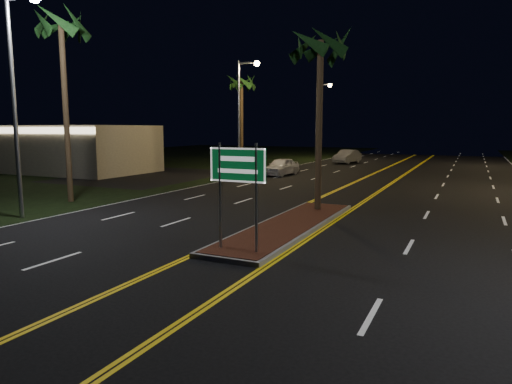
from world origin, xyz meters
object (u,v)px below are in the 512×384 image
Objects in this scene: car_far at (347,155)px; streetlight_left_mid at (243,104)px; commercial_building at (66,149)px; palm_left_near at (61,27)px; palm_left_far at (242,83)px; median_island at (289,225)px; highway_sign at (238,175)px; streetlight_left_near at (19,81)px; car_near at (281,165)px; streetlight_left_far at (319,112)px; palm_median at (321,45)px.

streetlight_left_mid is at bearing -96.29° from car_far.
car_far is (19.87, 20.05, -1.16)m from commercial_building.
palm_left_far is (-0.30, 20.00, -0.93)m from palm_left_near.
car_far reaches higher than median_island.
palm_left_near reaches higher than highway_sign.
highway_sign is 0.36× the size of streetlight_left_mid.
streetlight_left_near is 21.81m from car_near.
car_near is (-7.74, 18.07, 0.73)m from median_island.
commercial_building is 18.99m from car_near.
commercial_building is at bearing 138.39° from palm_left_near.
palm_left_near is at bearing -41.61° from commercial_building.
streetlight_left_mid reaches higher than highway_sign.
car_far is (1.61, 14.97, 0.03)m from car_near.
palm_left_near is at bearing -96.73° from streetlight_left_mid.
car_far is (4.48, -3.96, -4.81)m from streetlight_left_far.
median_island is 1.14× the size of streetlight_left_mid.
streetlight_left_near is 12.55m from palm_median.
highway_sign is 0.36× the size of streetlight_left_near.
median_island is at bearing 90.00° from highway_sign.
highway_sign is at bearing -63.08° from palm_left_far.
commercial_building is 1.67× the size of streetlight_left_near.
streetlight_left_mid is 0.92× the size of palm_left_near.
car_far reaches higher than car_near.
palm_left_far is at bearing 121.36° from median_island.
streetlight_left_far is 19.75m from car_near.
highway_sign is at bearing -65.92° from car_near.
streetlight_left_far is at bearing 90.00° from streetlight_left_near.
commercial_building is (-26.00, 12.99, 1.92)m from median_island.
median_island is at bearing -74.00° from streetlight_left_far.
median_island is 4.80m from highway_sign.
streetlight_left_near is 1.00× the size of streetlight_left_far.
streetlight_left_mid is 1.08× the size of palm_median.
palm_left_near is 33.59m from car_far.
streetlight_left_mid is 1.77× the size of car_far.
highway_sign reaches higher than car_near.
highway_sign is 0.39× the size of palm_median.
median_island is 1.14× the size of streetlight_left_far.
palm_left_far is 15.39m from car_far.
palm_left_far reaches higher than palm_median.
palm_left_far is at bearing 95.21° from streetlight_left_near.
highway_sign is 14.92m from palm_left_near.
streetlight_left_far is 1.77× the size of car_far.
palm_left_far is at bearing -109.66° from car_far.
palm_left_near reaches higher than median_island.
median_island is at bearing -70.16° from car_far.
palm_median is 21.69m from palm_left_far.
median_island is 20.80m from streetlight_left_mid.
palm_left_near is at bearing -89.14° from palm_left_far.
streetlight_left_near reaches higher than median_island.
streetlight_left_far is (0.00, 40.00, 0.00)m from streetlight_left_near.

